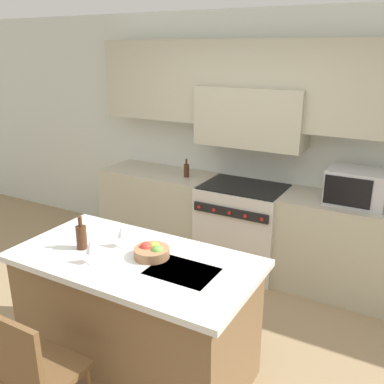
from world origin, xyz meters
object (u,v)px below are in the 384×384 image
at_px(fruit_bowl, 152,251).
at_px(oil_bottle_on_counter, 186,170).
at_px(wine_bottle, 81,237).
at_px(wine_glass_near, 91,247).
at_px(microwave, 357,187).
at_px(island_chair, 34,371).
at_px(range_stove, 242,227).
at_px(wine_glass_far, 122,231).

distance_m(fruit_bowl, oil_bottle_on_counter, 1.95).
bearing_deg(wine_bottle, wine_glass_near, -32.16).
relative_size(microwave, fruit_bowl, 2.10).
distance_m(microwave, wine_bottle, 2.49).
height_order(island_chair, wine_glass_near, wine_glass_near).
bearing_deg(fruit_bowl, island_chair, -105.74).
relative_size(range_stove, fruit_bowl, 3.80).
relative_size(wine_glass_near, fruit_bowl, 0.71).
height_order(wine_glass_far, oil_bottle_on_counter, oil_bottle_on_counter).
xyz_separation_m(microwave, island_chair, (-1.28, -2.68, -0.57)).
height_order(range_stove, island_chair, range_stove).
xyz_separation_m(wine_glass_far, oil_bottle_on_counter, (-0.49, 1.76, -0.04)).
distance_m(range_stove, wine_glass_far, 1.87).
height_order(microwave, island_chair, microwave).
xyz_separation_m(wine_bottle, wine_glass_near, (0.21, -0.13, 0.03)).
bearing_deg(island_chair, range_stove, 86.13).
bearing_deg(fruit_bowl, wine_glass_far, 173.58).
height_order(wine_bottle, fruit_bowl, wine_bottle).
bearing_deg(fruit_bowl, microwave, 60.23).
height_order(wine_glass_near, wine_glass_far, same).
distance_m(island_chair, wine_glass_near, 0.80).
distance_m(microwave, wine_glass_near, 2.48).
bearing_deg(range_stove, wine_glass_far, -96.87).
xyz_separation_m(wine_glass_near, wine_glass_far, (0.02, 0.30, 0.00)).
distance_m(range_stove, microwave, 1.27).
relative_size(microwave, oil_bottle_on_counter, 2.50).
xyz_separation_m(range_stove, fruit_bowl, (0.07, -1.79, 0.51)).
bearing_deg(range_stove, wine_bottle, -103.09).
relative_size(wine_bottle, oil_bottle_on_counter, 1.18).
bearing_deg(wine_glass_far, range_stove, 83.13).
distance_m(island_chair, wine_glass_far, 1.05).
height_order(island_chair, wine_bottle, wine_bottle).
bearing_deg(wine_glass_far, wine_bottle, -144.46).
bearing_deg(wine_glass_near, oil_bottle_on_counter, 102.61).
bearing_deg(wine_glass_near, microwave, 57.32).
bearing_deg(range_stove, fruit_bowl, -87.91).
xyz_separation_m(microwave, wine_bottle, (-1.55, -1.95, -0.07)).
bearing_deg(wine_glass_near, fruit_bowl, 42.16).
bearing_deg(microwave, island_chair, -115.53).
relative_size(island_chair, wine_glass_far, 5.32).
bearing_deg(range_stove, oil_bottle_on_counter, -179.97).
distance_m(wine_glass_near, fruit_bowl, 0.41).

